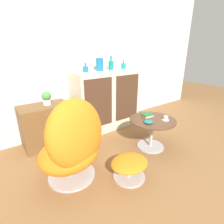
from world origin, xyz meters
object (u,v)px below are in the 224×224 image
(tv_console, at_px, (46,125))
(vase_inner_left, at_px, (100,65))
(vase_inner_right, at_px, (111,65))
(egg_chair, at_px, (73,144))
(coffee_table, at_px, (152,128))
(potted_plant, at_px, (46,98))
(vase_rightmost, at_px, (123,66))
(bowl, at_px, (148,122))
(ottoman, at_px, (129,165))
(book_stack, at_px, (147,115))
(teacup, at_px, (166,119))
(sideboard, at_px, (106,100))
(vase_leftmost, at_px, (86,69))

(tv_console, distance_m, vase_inner_left, 1.28)
(vase_inner_left, distance_m, vase_inner_right, 0.23)
(egg_chair, height_order, coffee_table, egg_chair)
(vase_inner_right, relative_size, potted_plant, 1.21)
(vase_rightmost, height_order, potted_plant, vase_rightmost)
(coffee_table, relative_size, bowl, 5.29)
(ottoman, xyz_separation_m, book_stack, (0.73, 0.43, 0.30))
(vase_inner_right, bearing_deg, potted_plant, 179.01)
(ottoman, xyz_separation_m, teacup, (0.83, 0.18, 0.31))
(potted_plant, bearing_deg, bowl, -46.59)
(coffee_table, xyz_separation_m, vase_rightmost, (0.28, 1.00, 0.79))
(tv_console, xyz_separation_m, coffee_table, (1.21, -1.02, -0.00))
(vase_inner_right, distance_m, book_stack, 1.10)
(sideboard, distance_m, vase_leftmost, 0.69)
(ottoman, bearing_deg, egg_chair, 144.93)
(vase_leftmost, height_order, book_stack, vase_leftmost)
(coffee_table, distance_m, vase_inner_right, 1.30)
(vase_inner_right, xyz_separation_m, book_stack, (0.03, -0.87, -0.66))
(sideboard, height_order, vase_inner_right, vase_inner_right)
(bowl, bearing_deg, potted_plant, 133.41)
(teacup, bearing_deg, vase_inner_left, 108.10)
(tv_console, bearing_deg, coffee_table, -40.27)
(teacup, bearing_deg, vase_leftmost, 119.33)
(teacup, distance_m, book_stack, 0.28)
(tv_console, height_order, vase_inner_left, vase_inner_left)
(tv_console, height_order, vase_leftmost, vase_leftmost)
(vase_inner_left, bearing_deg, coffee_table, -76.74)
(sideboard, height_order, vase_rightmost, vase_rightmost)
(sideboard, bearing_deg, tv_console, 178.77)
(coffee_table, xyz_separation_m, potted_plant, (-1.15, 1.02, 0.42))
(vase_inner_left, distance_m, teacup, 1.37)
(tv_console, distance_m, egg_chair, 0.98)
(vase_inner_right, relative_size, bowl, 1.92)
(sideboard, bearing_deg, ottoman, -114.15)
(vase_rightmost, distance_m, book_stack, 1.11)
(egg_chair, relative_size, potted_plant, 4.92)
(vase_leftmost, distance_m, book_stack, 1.20)
(vase_inner_left, relative_size, vase_inner_right, 0.87)
(sideboard, relative_size, coffee_table, 1.81)
(ottoman, relative_size, bowl, 3.56)
(sideboard, height_order, coffee_table, sideboard)
(sideboard, relative_size, book_stack, 7.16)
(vase_inner_right, bearing_deg, ottoman, -118.30)
(egg_chair, distance_m, book_stack, 1.23)
(potted_plant, distance_m, teacup, 1.74)
(vase_rightmost, bearing_deg, egg_chair, -147.36)
(vase_rightmost, height_order, book_stack, vase_rightmost)
(egg_chair, xyz_separation_m, book_stack, (1.23, 0.08, 0.02))
(potted_plant, bearing_deg, vase_inner_left, -1.24)
(bowl, bearing_deg, vase_inner_right, 82.43)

